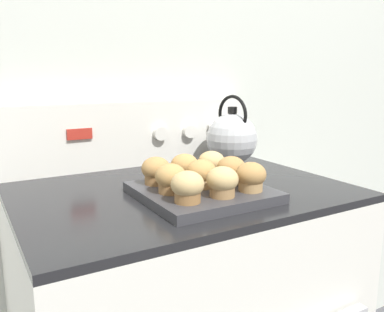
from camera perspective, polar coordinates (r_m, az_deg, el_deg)
The scene contains 13 objects.
wall_back at distance 1.29m, azimuth -9.24°, elevation 10.95°, with size 8.00×0.05×2.40m.
control_panel at distance 1.25m, azimuth -8.06°, elevation 3.13°, with size 0.77×0.07×0.20m.
muffin_pan at distance 0.93m, azimuth 1.40°, elevation -5.10°, with size 0.28×0.28×0.02m.
muffin_r0_c0 at distance 0.82m, azimuth -0.64°, elevation -4.36°, with size 0.07×0.07×0.06m.
muffin_r0_c1 at distance 0.86m, azimuth 4.29°, elevation -3.64°, with size 0.07×0.07×0.06m.
muffin_r0_c2 at distance 0.91m, azimuth 8.25°, elevation -2.91°, with size 0.07×0.07×0.06m.
muffin_r1_c0 at distance 0.88m, azimuth -3.03°, elevation -3.17°, with size 0.07×0.07×0.06m.
muffin_r1_c1 at distance 0.92m, azimuth 1.33°, elevation -2.51°, with size 0.07×0.07×0.06m.
muffin_r1_c2 at distance 0.96m, azimuth 5.53°, elevation -1.96°, with size 0.07×0.07×0.06m.
muffin_r2_c0 at distance 0.96m, azimuth -5.09°, elevation -2.06°, with size 0.07×0.07×0.06m.
muffin_r2_c1 at distance 0.99m, azimuth -1.05°, elevation -1.57°, with size 0.07×0.07×0.06m.
muffin_r2_c2 at distance 1.03m, azimuth 2.75°, elevation -1.11°, with size 0.07×0.07×0.06m.
tea_kettle at distance 1.27m, azimuth 5.57°, elevation 2.56°, with size 0.16×0.19×0.22m.
Camera 1 is at (-0.46, -0.54, 1.21)m, focal length 38.00 mm.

